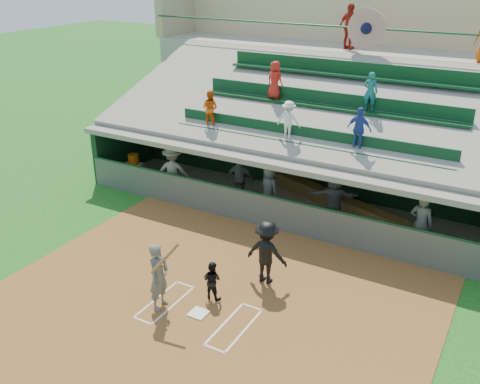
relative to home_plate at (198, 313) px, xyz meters
The scene contains 19 objects.
ground 0.04m from the home_plate, ahead, with size 100.00×100.00×0.00m, color #195818.
dirt_slab 0.50m from the home_plate, 90.00° to the left, with size 11.00×9.00×0.02m, color brown.
home_plate is the anchor object (origin of this frame).
batters_box_chalk 0.01m from the home_plate, ahead, with size 2.65×1.85×0.01m.
dugout_floor 6.75m from the home_plate, 90.00° to the left, with size 16.00×3.50×0.04m, color gray.
concourse_slab 13.69m from the home_plate, 90.00° to the left, with size 20.00×3.00×4.60m, color gray.
grandstand 10.75m from the home_plate, 90.03° to the left, with size 20.40×10.40×7.80m.
batter_at_plate 1.34m from the home_plate, 167.95° to the right, with size 0.86×0.76×1.95m.
catcher 0.92m from the home_plate, 95.69° to the left, with size 0.51×0.40×1.04m, color black.
home_umpire 2.45m from the home_plate, 70.00° to the left, with size 1.15×0.66×1.78m, color black.
dugout_bench 7.89m from the home_plate, 92.06° to the left, with size 16.68×0.50×0.50m, color olive.
white_table 9.30m from the home_plate, 139.55° to the left, with size 0.72×0.54×0.63m, color white.
water_cooler 9.31m from the home_plate, 139.25° to the left, with size 0.41×0.41×0.41m, color orange.
dugout_player_a 7.20m from the home_plate, 130.64° to the left, with size 1.29×0.74×1.99m, color #595C57.
dugout_player_b 6.80m from the home_plate, 110.76° to the left, with size 1.00×0.41×1.70m, color #555752.
dugout_player_c 6.23m from the home_plate, 100.40° to the left, with size 0.82×0.54×1.68m, color #595B56.
dugout_player_d 6.52m from the home_plate, 80.21° to the left, with size 1.60×0.51×1.73m, color #60635E.
dugout_player_e 7.04m from the home_plate, 54.91° to the left, with size 0.68×0.45×1.87m, color #535651.
concourse_staff_a 14.18m from the home_plate, 94.47° to the left, with size 1.06×0.44×1.81m, color #A51D12.
Camera 1 is at (6.24, -8.96, 8.08)m, focal length 40.00 mm.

